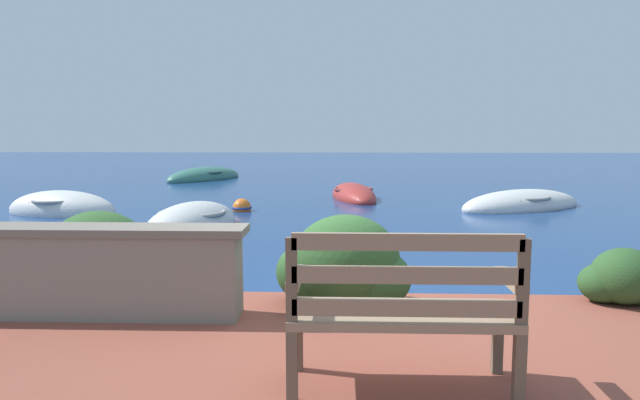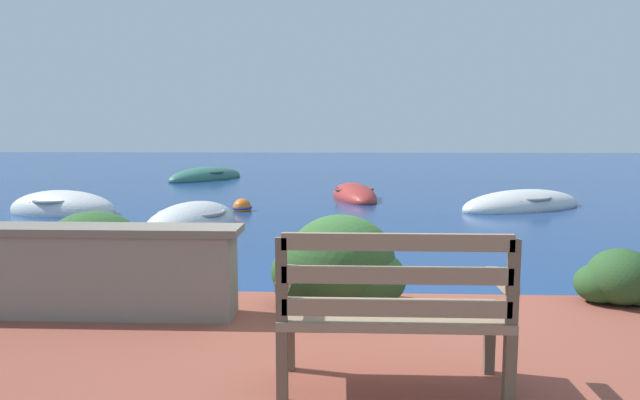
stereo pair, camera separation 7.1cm
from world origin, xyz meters
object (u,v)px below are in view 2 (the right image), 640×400
rowboat_nearest (192,225)px  mooring_buoy (242,208)px  rowboat_mid (63,210)px  rowboat_outer (354,196)px  rowboat_far (522,206)px  rowboat_distant (206,178)px  park_bench (393,308)px

rowboat_nearest → mooring_buoy: size_ratio=5.96×
rowboat_mid → rowboat_outer: (5.99, 2.91, -0.02)m
rowboat_far → rowboat_nearest: bearing=-5.2°
rowboat_mid → rowboat_distant: bearing=-85.0°
mooring_buoy → rowboat_far: bearing=5.8°
park_bench → rowboat_distant: park_bench is taller
rowboat_far → mooring_buoy: size_ratio=7.85×
park_bench → mooring_buoy: park_bench is taller
rowboat_nearest → rowboat_outer: rowboat_nearest is taller
park_bench → mooring_buoy: bearing=108.3°
park_bench → rowboat_mid: park_bench is taller
rowboat_nearest → rowboat_outer: size_ratio=0.86×
rowboat_outer → park_bench: bearing=-10.2°
rowboat_outer → mooring_buoy: (-2.40, -2.37, 0.01)m
mooring_buoy → rowboat_outer: bearing=44.5°
rowboat_nearest → mooring_buoy: bearing=4.3°
rowboat_far → rowboat_mid: bearing=-22.5°
park_bench → rowboat_outer: size_ratio=0.43×
rowboat_nearest → rowboat_far: 7.09m
rowboat_mid → rowboat_distant: 8.30m
rowboat_far → rowboat_distant: 11.18m
rowboat_mid → rowboat_distant: rowboat_mid is taller
rowboat_outer → rowboat_distant: 7.33m
rowboat_nearest → rowboat_far: bearing=-50.4°
rowboat_distant → park_bench: bearing=46.1°
rowboat_outer → rowboat_distant: (-5.03, 5.33, 0.01)m
rowboat_mid → rowboat_outer: 6.66m
rowboat_outer → rowboat_nearest: bearing=-41.8°
rowboat_mid → rowboat_far: rowboat_mid is taller
rowboat_distant → rowboat_outer: bearing=72.4°
park_bench → rowboat_outer: (-0.01, 11.12, -0.65)m
park_bench → rowboat_nearest: (-2.87, 6.47, -0.63)m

